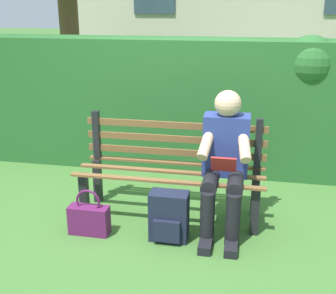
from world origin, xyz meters
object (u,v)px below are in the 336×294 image
at_px(backpack, 169,217).
at_px(handbag, 89,219).
at_px(person_seated, 225,159).
at_px(park_bench, 172,167).

relative_size(backpack, handbag, 1.03).
height_order(backpack, handbag, backpack).
xyz_separation_m(person_seated, backpack, (0.41, 0.29, -0.42)).
bearing_deg(backpack, park_bench, -82.14).
xyz_separation_m(park_bench, handbag, (0.60, 0.52, -0.31)).
distance_m(person_seated, backpack, 0.66).
xyz_separation_m(backpack, handbag, (0.67, 0.04, -0.06)).
distance_m(park_bench, handbag, 0.86).
relative_size(person_seated, handbag, 2.95).
relative_size(person_seated, backpack, 2.87).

